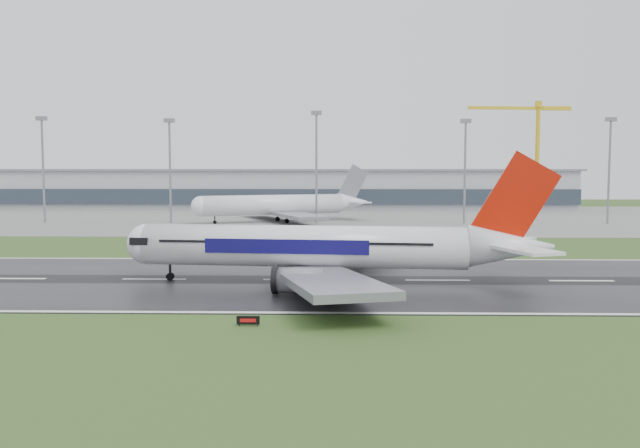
{
  "coord_description": "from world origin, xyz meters",
  "views": [
    {
      "loc": [
        25.68,
        -93.22,
        15.57
      ],
      "look_at": [
        23.22,
        12.0,
        7.0
      ],
      "focal_mm": 37.62,
      "sensor_mm": 36.0,
      "label": 1
    }
  ],
  "objects": [
    {
      "name": "ground",
      "position": [
        0.0,
        0.0,
        0.0
      ],
      "size": [
        520.0,
        520.0,
        0.0
      ],
      "primitive_type": "plane",
      "color": "#2B491A",
      "rests_on": "ground"
    },
    {
      "name": "runway",
      "position": [
        0.0,
        0.0,
        0.05
      ],
      "size": [
        400.0,
        45.0,
        0.1
      ],
      "primitive_type": "cube",
      "color": "black",
      "rests_on": "ground"
    },
    {
      "name": "apron",
      "position": [
        0.0,
        125.0,
        0.04
      ],
      "size": [
        400.0,
        130.0,
        0.08
      ],
      "primitive_type": "cube",
      "color": "slate",
      "rests_on": "ground"
    },
    {
      "name": "terminal",
      "position": [
        0.0,
        185.0,
        7.5
      ],
      "size": [
        240.0,
        36.0,
        15.0
      ],
      "primitive_type": "cube",
      "color": "#9599A0",
      "rests_on": "ground"
    },
    {
      "name": "main_airliner",
      "position": [
        25.33,
        -3.01,
        8.65
      ],
      "size": [
        63.2,
        60.74,
        17.1
      ],
      "primitive_type": null,
      "rotation": [
        0.0,
        0.0,
        -0.1
      ],
      "color": "white",
      "rests_on": "runway"
    },
    {
      "name": "parked_airliner",
      "position": [
        9.3,
        104.78,
        8.31
      ],
      "size": [
        72.45,
        70.47,
        16.46
      ],
      "primitive_type": null,
      "rotation": [
        0.0,
        0.0,
        0.41
      ],
      "color": "white",
      "rests_on": "apron"
    },
    {
      "name": "tower_crane",
      "position": [
        112.91,
        200.0,
        22.43
      ],
      "size": [
        45.5,
        7.26,
        44.86
      ],
      "primitive_type": null,
      "rotation": [
        0.0,
        0.0,
        0.11
      ],
      "color": "gold",
      "rests_on": "ground"
    },
    {
      "name": "runway_sign",
      "position": [
        16.97,
        -27.7,
        0.52
      ],
      "size": [
        2.31,
        0.62,
        1.04
      ],
      "primitive_type": null,
      "rotation": [
        0.0,
        0.0,
        0.16
      ],
      "color": "black",
      "rests_on": "ground"
    },
    {
      "name": "floodmast_1",
      "position": [
        -59.37,
        100.0,
        14.86
      ],
      "size": [
        0.64,
        0.64,
        29.72
      ],
      "primitive_type": "cylinder",
      "color": "gray",
      "rests_on": "ground"
    },
    {
      "name": "floodmast_2",
      "position": [
        -22.26,
        100.0,
        14.52
      ],
      "size": [
        0.64,
        0.64,
        29.05
      ],
      "primitive_type": "cylinder",
      "color": "gray",
      "rests_on": "ground"
    },
    {
      "name": "floodmast_3",
      "position": [
        20.12,
        100.0,
        15.56
      ],
      "size": [
        0.64,
        0.64,
        31.12
      ],
      "primitive_type": "cylinder",
      "color": "gray",
      "rests_on": "ground"
    },
    {
      "name": "floodmast_4",
      "position": [
        62.71,
        100.0,
        14.38
      ],
      "size": [
        0.64,
        0.64,
        28.77
      ],
      "primitive_type": "cylinder",
      "color": "gray",
      "rests_on": "ground"
    },
    {
      "name": "floodmast_5",
      "position": [
        103.64,
        100.0,
        14.58
      ],
      "size": [
        0.64,
        0.64,
        29.16
      ],
      "primitive_type": "cylinder",
      "color": "gray",
      "rests_on": "ground"
    }
  ]
}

